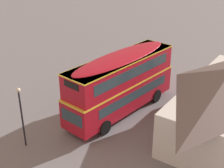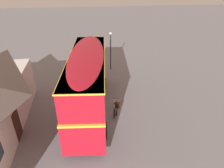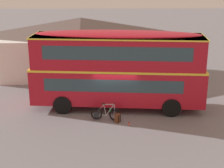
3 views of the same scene
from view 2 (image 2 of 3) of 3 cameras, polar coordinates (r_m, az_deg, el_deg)
name	(u,v)px [view 2 (image 2 of 3)]	position (r m, az deg, el deg)	size (l,w,h in m)	color
ground_plane	(97,110)	(16.16, -4.39, -7.45)	(120.00, 120.00, 0.00)	slate
double_decker_bus	(88,80)	(14.94, -6.85, 1.12)	(10.55, 3.42, 4.79)	black
touring_bicycle	(115,109)	(15.56, 0.80, -7.27)	(1.75, 0.50, 1.05)	black
backpack_on_ground	(117,105)	(16.24, 1.51, -5.95)	(0.38, 0.40, 0.54)	#592D19
water_bottle_red_squeeze	(122,102)	(16.91, 2.77, -5.14)	(0.07, 0.07, 0.22)	#D84C33
street_lamp	(111,47)	(22.00, -0.42, 10.60)	(0.28, 0.28, 4.27)	black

